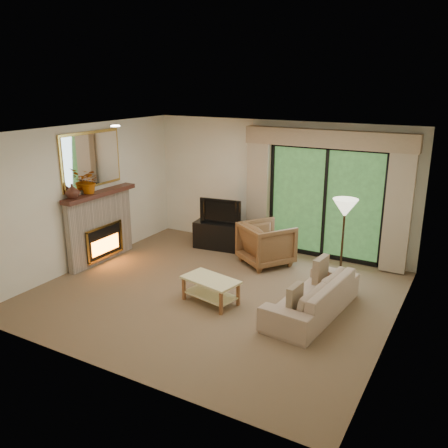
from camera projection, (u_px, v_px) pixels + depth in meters
The scene contains 22 objects.
floor at pixel (215, 293), 7.75m from camera, with size 5.50×5.50×0.00m, color brown.
ceiling at pixel (214, 132), 6.99m from camera, with size 5.50×5.50×0.00m, color silver.
wall_back at pixel (278, 186), 9.46m from camera, with size 5.00×5.00×0.00m, color #F5E9CE.
wall_front at pixel (101, 271), 5.29m from camera, with size 5.00×5.00×0.00m, color #F5E9CE.
wall_left at pixel (85, 196), 8.66m from camera, with size 5.00×5.00×0.00m, color #F5E9CE.
wall_right at pixel (399, 246), 6.08m from camera, with size 5.00×5.00×0.00m, color #F5E9CE.
fireplace at pixel (100, 226), 8.95m from camera, with size 0.24×1.70×1.37m, color gray, non-canonical shape.
mirror at pixel (91, 160), 8.62m from camera, with size 0.07×1.45×1.02m, color gold, non-canonical shape.
sliding_door at pixel (325, 203), 9.01m from camera, with size 2.26×0.10×2.16m, color black, non-canonical shape.
curtain_left at pixel (258, 191), 9.52m from camera, with size 0.45×0.18×2.35m, color tan.
curtain_right at pixel (399, 208), 8.25m from camera, with size 0.45×0.18×2.35m, color tan.
cornice at pixel (328, 139), 8.57m from camera, with size 3.20×0.24×0.32m, color #9C7E5F.
media_console at pixel (222, 235), 9.75m from camera, with size 1.10×0.50×0.55m, color black.
tv at pixel (222, 210), 9.60m from camera, with size 0.88×0.11×0.51m, color black.
armchair at pixel (266, 244), 8.88m from camera, with size 0.85×0.87×0.80m, color brown.
sofa at pixel (312, 296), 7.00m from camera, with size 1.93×0.75×0.56m, color tan.
pillow_near at pixel (295, 297), 6.51m from camera, with size 0.09×0.36×0.36m, color brown.
pillow_far at pixel (321, 269), 7.43m from camera, with size 0.11×0.40×0.40m, color brown.
coffee_table at pixel (211, 291), 7.37m from camera, with size 0.89×0.49×0.40m, color #F5DF9A, non-canonical shape.
floor_lamp at pixel (342, 244), 7.74m from camera, with size 0.41×0.41×1.53m, color beige, non-canonical shape.
vase at pixel (72, 191), 8.19m from camera, with size 0.24×0.24×0.25m, color #432117.
branches at pixel (89, 181), 8.51m from camera, with size 0.40×0.35×0.44m, color #A04B08.
Camera 1 is at (3.60, -6.11, 3.34)m, focal length 38.00 mm.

